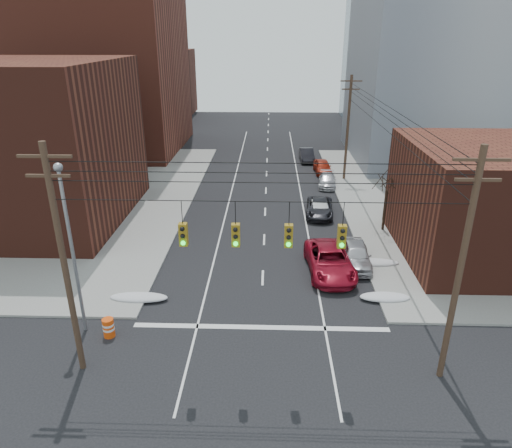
# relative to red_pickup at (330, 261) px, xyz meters

# --- Properties ---
(ground) EXTENTS (160.00, 160.00, 0.00)m
(ground) POSITION_rel_red_pickup_xyz_m (-4.45, -12.88, -0.85)
(ground) COLOR black
(ground) RESTS_ON ground
(building_brick_tall) EXTENTS (24.00, 20.00, 30.00)m
(building_brick_tall) POSITION_rel_red_pickup_xyz_m (-28.45, 35.12, 14.15)
(building_brick_tall) COLOR maroon
(building_brick_tall) RESTS_ON ground
(building_brick_far) EXTENTS (22.00, 18.00, 12.00)m
(building_brick_far) POSITION_rel_red_pickup_xyz_m (-30.45, 61.12, 5.15)
(building_brick_far) COLOR #4D2017
(building_brick_far) RESTS_ON ground
(building_office) EXTENTS (22.00, 20.00, 25.00)m
(building_office) POSITION_rel_red_pickup_xyz_m (17.55, 31.12, 11.65)
(building_office) COLOR gray
(building_office) RESTS_ON ground
(building_glass) EXTENTS (20.00, 18.00, 22.00)m
(building_glass) POSITION_rel_red_pickup_xyz_m (19.55, 57.12, 10.15)
(building_glass) COLOR gray
(building_glass) RESTS_ON ground
(utility_pole_left) EXTENTS (2.20, 0.28, 11.00)m
(utility_pole_left) POSITION_rel_red_pickup_xyz_m (-12.95, -9.88, 4.93)
(utility_pole_left) COLOR #473323
(utility_pole_left) RESTS_ON ground
(utility_pole_right) EXTENTS (2.20, 0.28, 11.00)m
(utility_pole_right) POSITION_rel_red_pickup_xyz_m (4.05, -9.88, 4.93)
(utility_pole_right) COLOR #473323
(utility_pole_right) RESTS_ON ground
(utility_pole_far) EXTENTS (2.20, 0.28, 11.00)m
(utility_pole_far) POSITION_rel_red_pickup_xyz_m (4.05, 21.12, 4.93)
(utility_pole_far) COLOR #473323
(utility_pole_far) RESTS_ON ground
(traffic_signals) EXTENTS (17.00, 0.42, 2.02)m
(traffic_signals) POSITION_rel_red_pickup_xyz_m (-4.35, -9.91, 6.31)
(traffic_signals) COLOR black
(traffic_signals) RESTS_ON ground
(street_light) EXTENTS (0.44, 0.44, 9.32)m
(street_light) POSITION_rel_red_pickup_xyz_m (-13.95, -6.88, 4.69)
(street_light) COLOR gray
(street_light) RESTS_ON ground
(bare_tree) EXTENTS (2.09, 2.20, 4.93)m
(bare_tree) POSITION_rel_red_pickup_xyz_m (5.14, 7.12, 1.47)
(bare_tree) COLOR black
(bare_tree) RESTS_ON ground
(snow_nw) EXTENTS (3.50, 1.08, 0.42)m
(snow_nw) POSITION_rel_red_pickup_xyz_m (-11.85, -3.88, -0.64)
(snow_nw) COLOR silver
(snow_nw) RESTS_ON ground
(snow_ne) EXTENTS (3.00, 1.08, 0.42)m
(snow_ne) POSITION_rel_red_pickup_xyz_m (2.95, -3.38, -0.64)
(snow_ne) COLOR silver
(snow_ne) RESTS_ON ground
(snow_east_far) EXTENTS (4.00, 1.08, 0.42)m
(snow_east_far) POSITION_rel_red_pickup_xyz_m (2.95, 1.12, -0.64)
(snow_east_far) COLOR silver
(snow_east_far) RESTS_ON ground
(red_pickup) EXTENTS (3.20, 6.31, 1.71)m
(red_pickup) POSITION_rel_red_pickup_xyz_m (0.00, 0.00, 0.00)
(red_pickup) COLOR maroon
(red_pickup) RESTS_ON ground
(parked_car_a) EXTENTS (2.09, 4.72, 1.58)m
(parked_car_a) POSITION_rel_red_pickup_xyz_m (1.95, 1.12, -0.06)
(parked_car_a) COLOR #B7B7BC
(parked_car_a) RESTS_ON ground
(parked_car_b) EXTENTS (1.37, 3.79, 1.24)m
(parked_car_b) POSITION_rel_red_pickup_xyz_m (0.35, 10.33, -0.23)
(parked_car_b) COLOR white
(parked_car_b) RESTS_ON ground
(parked_car_c) EXTENTS (2.75, 5.15, 1.38)m
(parked_car_c) POSITION_rel_red_pickup_xyz_m (0.35, 10.48, -0.17)
(parked_car_c) COLOR black
(parked_car_c) RESTS_ON ground
(parked_car_d) EXTENTS (2.24, 4.50, 1.26)m
(parked_car_d) POSITION_rel_red_pickup_xyz_m (1.95, 18.75, -0.23)
(parked_car_d) COLOR #BBBCC1
(parked_car_d) RESTS_ON ground
(parked_car_e) EXTENTS (1.98, 4.50, 1.51)m
(parked_car_e) POSITION_rel_red_pickup_xyz_m (1.95, 23.67, -0.10)
(parked_car_e) COLOR #9A210E
(parked_car_e) RESTS_ON ground
(parked_car_f) EXTENTS (1.77, 4.72, 1.54)m
(parked_car_f) POSITION_rel_red_pickup_xyz_m (0.51, 28.99, -0.08)
(parked_car_f) COLOR black
(parked_car_f) RESTS_ON ground
(lot_car_a) EXTENTS (4.13, 1.79, 1.32)m
(lot_car_a) POSITION_rel_red_pickup_xyz_m (-19.96, 7.77, -0.04)
(lot_car_a) COLOR silver
(lot_car_a) RESTS_ON sidewalk_nw
(lot_car_b) EXTENTS (4.77, 2.95, 1.23)m
(lot_car_b) POSITION_rel_red_pickup_xyz_m (-20.15, 12.28, -0.09)
(lot_car_b) COLOR #A9AAAE
(lot_car_b) RESTS_ON sidewalk_nw
(lot_car_c) EXTENTS (5.80, 4.11, 1.56)m
(lot_car_c) POSITION_rel_red_pickup_xyz_m (-21.81, 5.84, 0.08)
(lot_car_c) COLOR black
(lot_car_c) RESTS_ON sidewalk_nw
(lot_car_d) EXTENTS (4.02, 2.26, 1.29)m
(lot_car_d) POSITION_rel_red_pickup_xyz_m (-21.13, 16.36, -0.06)
(lot_car_d) COLOR #9E9FA3
(lot_car_d) RESTS_ON sidewalk_nw
(construction_barrel) EXTENTS (0.78, 0.78, 1.06)m
(construction_barrel) POSITION_rel_red_pickup_xyz_m (-12.47, -7.41, -0.31)
(construction_barrel) COLOR #E4470C
(construction_barrel) RESTS_ON ground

